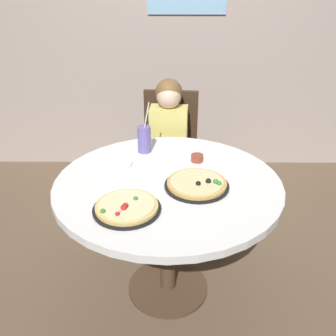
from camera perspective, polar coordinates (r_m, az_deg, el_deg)
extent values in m
plane|color=brown|center=(2.42, -0.01, -17.61)|extent=(8.00, 8.00, 0.00)
cube|color=#A8998E|center=(3.49, 0.23, 23.16)|extent=(5.20, 0.12, 2.90)
cylinder|color=white|center=(1.97, -0.01, -2.48)|extent=(1.18, 1.18, 0.04)
cylinder|color=#4C3826|center=(2.18, -0.01, -10.82)|extent=(0.09, 0.09, 0.69)
cylinder|color=#4C3826|center=(2.41, -0.01, -17.45)|extent=(0.48, 0.48, 0.02)
cube|color=#382619|center=(2.82, 0.11, 0.35)|extent=(0.43, 0.43, 0.04)
cube|color=#382619|center=(2.87, 0.45, 6.61)|extent=(0.40, 0.07, 0.52)
cylinder|color=#382619|center=(2.80, -3.69, -5.19)|extent=(0.04, 0.04, 0.41)
cylinder|color=#382619|center=(2.77, 3.30, -5.54)|extent=(0.04, 0.04, 0.41)
cylinder|color=#382619|center=(3.09, -2.75, -1.80)|extent=(0.04, 0.04, 0.41)
cylinder|color=#382619|center=(3.06, 3.57, -2.08)|extent=(0.04, 0.04, 0.41)
cube|color=#3F4766|center=(2.78, -0.16, -4.92)|extent=(0.27, 0.34, 0.45)
cube|color=#D8CC66|center=(2.70, 0.11, 4.70)|extent=(0.27, 0.18, 0.44)
sphere|color=beige|center=(2.59, 0.12, 10.81)|extent=(0.17, 0.17, 0.17)
sphere|color=brown|center=(2.61, 0.16, 11.36)|extent=(0.18, 0.18, 0.18)
cylinder|color=black|center=(1.91, 4.35, -2.69)|extent=(0.33, 0.33, 0.01)
cylinder|color=tan|center=(1.91, 4.36, -2.33)|extent=(0.30, 0.30, 0.02)
cylinder|color=beige|center=(1.90, 4.37, -2.04)|extent=(0.27, 0.27, 0.01)
sphere|color=beige|center=(1.95, 4.84, -1.01)|extent=(0.02, 0.02, 0.02)
sphere|color=black|center=(1.89, 6.12, -1.98)|extent=(0.03, 0.03, 0.03)
sphere|color=#387F33|center=(1.89, 7.21, -2.07)|extent=(0.03, 0.03, 0.03)
sphere|color=#387F33|center=(1.88, 7.74, -2.32)|extent=(0.02, 0.02, 0.02)
sphere|color=black|center=(1.87, 4.59, -2.34)|extent=(0.03, 0.03, 0.03)
cylinder|color=black|center=(1.74, -6.21, -6.18)|extent=(0.31, 0.31, 0.01)
cylinder|color=#D8B266|center=(1.73, -6.24, -5.80)|extent=(0.29, 0.29, 0.02)
cylinder|color=beige|center=(1.72, -6.26, -5.49)|extent=(0.26, 0.26, 0.01)
sphere|color=#B2231E|center=(1.69, -6.70, -5.96)|extent=(0.03, 0.03, 0.03)
sphere|color=#387F33|center=(1.68, -9.81, -6.44)|extent=(0.02, 0.02, 0.02)
sphere|color=#387F33|center=(1.75, -4.91, -4.61)|extent=(0.02, 0.02, 0.02)
sphere|color=#B2231E|center=(1.70, -6.47, -5.68)|extent=(0.03, 0.03, 0.03)
sphere|color=#B2231E|center=(1.65, -7.65, -6.88)|extent=(0.02, 0.02, 0.02)
sphere|color=beige|center=(1.67, -7.59, -6.60)|extent=(0.02, 0.02, 0.02)
cylinder|color=#6659A5|center=(2.26, -3.60, 4.35)|extent=(0.08, 0.08, 0.16)
cylinder|color=white|center=(2.21, -3.38, 7.16)|extent=(0.05, 0.03, 0.22)
cylinder|color=brown|center=(2.16, 4.41, 1.52)|extent=(0.07, 0.07, 0.04)
cylinder|color=white|center=(2.15, -7.82, 0.72)|extent=(0.18, 0.18, 0.01)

